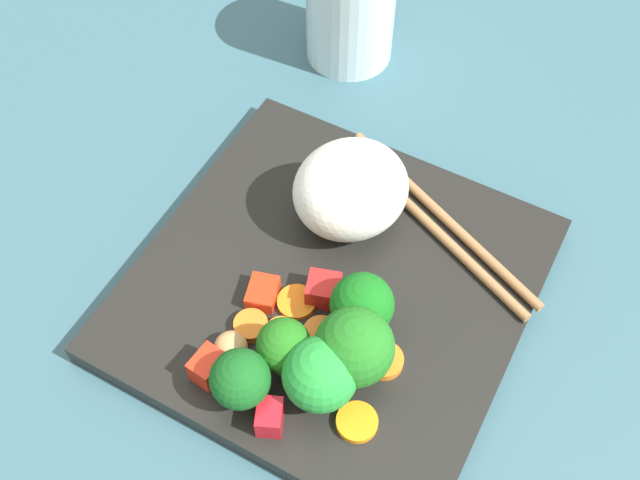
% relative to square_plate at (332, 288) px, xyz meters
% --- Properties ---
extents(ground_plane, '(1.10, 1.10, 0.02)m').
position_rel_square_plate_xyz_m(ground_plane, '(0.00, 0.00, -0.02)').
color(ground_plane, '#355B67').
extents(square_plate, '(0.28, 0.28, 0.02)m').
position_rel_square_plate_xyz_m(square_plate, '(0.00, 0.00, 0.00)').
color(square_plate, black).
rests_on(square_plate, ground_plane).
extents(rice_mound, '(0.12, 0.11, 0.07)m').
position_rel_square_plate_xyz_m(rice_mound, '(-0.06, -0.01, 0.04)').
color(rice_mound, white).
rests_on(rice_mound, square_plate).
extents(broccoli_floret_0, '(0.05, 0.05, 0.06)m').
position_rel_square_plate_xyz_m(broccoli_floret_0, '(0.08, 0.03, 0.04)').
color(broccoli_floret_0, '#549246').
rests_on(broccoli_floret_0, square_plate).
extents(broccoli_floret_1, '(0.04, 0.04, 0.05)m').
position_rel_square_plate_xyz_m(broccoli_floret_1, '(0.07, 0.00, 0.04)').
color(broccoli_floret_1, '#6FA044').
rests_on(broccoli_floret_1, square_plate).
extents(broccoli_floret_2, '(0.04, 0.04, 0.05)m').
position_rel_square_plate_xyz_m(broccoli_floret_2, '(0.02, 0.03, 0.04)').
color(broccoli_floret_2, '#74B755').
rests_on(broccoli_floret_2, square_plate).
extents(broccoli_floret_3, '(0.05, 0.05, 0.06)m').
position_rel_square_plate_xyz_m(broccoli_floret_3, '(0.06, 0.04, 0.04)').
color(broccoli_floret_3, '#76B15E').
rests_on(broccoli_floret_3, square_plate).
extents(broccoli_floret_4, '(0.04, 0.04, 0.05)m').
position_rel_square_plate_xyz_m(broccoli_floret_4, '(0.10, -0.01, 0.04)').
color(broccoli_floret_4, '#719E45').
rests_on(broccoli_floret_4, square_plate).
extents(carrot_slice_0, '(0.03, 0.03, 0.01)m').
position_rel_square_plate_xyz_m(carrot_slice_0, '(0.05, -0.01, 0.01)').
color(carrot_slice_0, orange).
rests_on(carrot_slice_0, square_plate).
extents(carrot_slice_1, '(0.03, 0.03, 0.01)m').
position_rel_square_plate_xyz_m(carrot_slice_1, '(0.06, -0.03, 0.01)').
color(carrot_slice_1, orange).
rests_on(carrot_slice_1, square_plate).
extents(carrot_slice_2, '(0.04, 0.04, 0.01)m').
position_rel_square_plate_xyz_m(carrot_slice_2, '(0.04, 0.01, 0.01)').
color(carrot_slice_2, orange).
rests_on(carrot_slice_2, square_plate).
extents(carrot_slice_3, '(0.04, 0.04, 0.01)m').
position_rel_square_plate_xyz_m(carrot_slice_3, '(0.09, 0.06, 0.01)').
color(carrot_slice_3, orange).
rests_on(carrot_slice_3, square_plate).
extents(carrot_slice_4, '(0.03, 0.03, 0.01)m').
position_rel_square_plate_xyz_m(carrot_slice_4, '(0.04, 0.06, 0.01)').
color(carrot_slice_4, orange).
rests_on(carrot_slice_4, square_plate).
extents(carrot_slice_5, '(0.03, 0.03, 0.00)m').
position_rel_square_plate_xyz_m(carrot_slice_5, '(0.03, -0.01, 0.01)').
color(carrot_slice_5, orange).
rests_on(carrot_slice_5, square_plate).
extents(pepper_chunk_1, '(0.02, 0.02, 0.02)m').
position_rel_square_plate_xyz_m(pepper_chunk_1, '(0.10, -0.04, 0.02)').
color(pepper_chunk_1, red).
rests_on(pepper_chunk_1, square_plate).
extents(pepper_chunk_2, '(0.03, 0.03, 0.01)m').
position_rel_square_plate_xyz_m(pepper_chunk_2, '(0.03, -0.04, 0.02)').
color(pepper_chunk_2, red).
rests_on(pepper_chunk_2, square_plate).
extents(pepper_chunk_3, '(0.03, 0.02, 0.02)m').
position_rel_square_plate_xyz_m(pepper_chunk_3, '(0.11, 0.01, 0.02)').
color(pepper_chunk_3, red).
rests_on(pepper_chunk_3, square_plate).
extents(pepper_chunk_4, '(0.03, 0.03, 0.02)m').
position_rel_square_plate_xyz_m(pepper_chunk_4, '(0.01, 0.00, 0.02)').
color(pepper_chunk_4, red).
rests_on(pepper_chunk_4, square_plate).
extents(chicken_piece_0, '(0.03, 0.03, 0.02)m').
position_rel_square_plate_xyz_m(chicken_piece_0, '(0.08, -0.04, 0.02)').
color(chicken_piece_0, tan).
rests_on(chicken_piece_0, square_plate).
extents(chopstick_pair, '(0.11, 0.19, 0.01)m').
position_rel_square_plate_xyz_m(chopstick_pair, '(-0.08, 0.05, 0.01)').
color(chopstick_pair, '#9A6C43').
rests_on(chopstick_pair, square_plate).
extents(drinking_glass, '(0.08, 0.08, 0.11)m').
position_rel_square_plate_xyz_m(drinking_glass, '(-0.24, -0.10, 0.04)').
color(drinking_glass, silver).
rests_on(drinking_glass, ground_plane).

